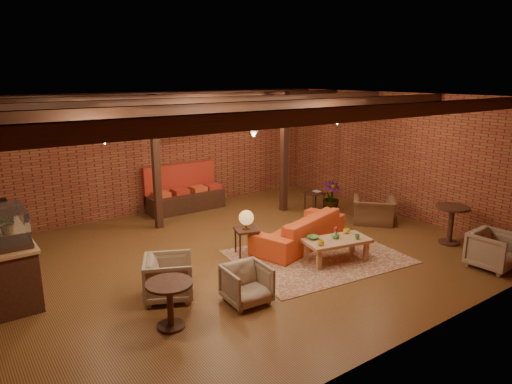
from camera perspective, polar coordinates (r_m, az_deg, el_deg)
floor at (r=9.54m, az=-2.26°, el=-7.90°), size 10.00×10.00×0.00m
ceiling at (r=8.84m, az=-2.47°, el=11.67°), size 10.00×8.00×0.02m
wall_back at (r=12.54m, az=-12.41°, el=4.81°), size 10.00×0.02×3.20m
wall_front at (r=6.22m, az=18.24°, el=-5.31°), size 10.00×0.02×3.20m
wall_right at (r=12.45m, az=17.38°, el=4.42°), size 0.02×8.00×3.20m
ceiling_beams at (r=8.84m, az=-2.46°, el=10.89°), size 9.80×6.40×0.22m
ceiling_pipe at (r=10.23m, az=-7.40°, el=9.98°), size 9.60×0.12×0.12m
post_left at (r=11.04m, az=-12.40°, el=3.53°), size 0.16×0.16×3.20m
post_right at (r=12.26m, az=3.55°, el=4.91°), size 0.16×0.16×3.20m
service_counter at (r=8.90m, az=-29.04°, el=-5.96°), size 0.80×2.50×1.60m
plant_counter at (r=8.98m, az=-28.89°, el=-2.95°), size 0.35×0.39×0.30m
banquette at (r=12.61m, az=-8.83°, el=-0.08°), size 2.10×0.70×1.00m
service_sign at (r=11.88m, az=-8.19°, el=8.14°), size 0.86×0.06×0.30m
ceiling_spotlights at (r=8.86m, az=-2.45°, el=9.47°), size 6.40×4.40×0.28m
rug at (r=9.53m, az=7.69°, el=-8.01°), size 3.56×2.88×0.01m
sofa at (r=10.02m, az=5.44°, el=-4.67°), size 2.61×1.61×0.71m
coffee_table at (r=9.27m, az=9.97°, el=-6.13°), size 1.43×0.91×0.70m
side_table_lamp at (r=9.31m, az=-1.22°, el=-3.66°), size 0.58×0.58×0.96m
round_table_left at (r=6.93m, az=-10.73°, el=-12.78°), size 0.69×0.69×0.72m
armchair_a at (r=7.81m, az=-10.85°, el=-10.23°), size 0.99×1.01×0.80m
armchair_b at (r=7.55m, az=-1.17°, el=-11.24°), size 0.72×0.68×0.70m
armchair_right at (r=11.76m, az=14.53°, el=-1.76°), size 1.16×1.18×0.88m
side_table_book at (r=12.59m, az=7.32°, el=-0.19°), size 0.50×0.50×0.53m
round_table_right at (r=10.86m, az=23.23°, el=-3.09°), size 0.73×0.73×0.86m
armchair_far at (r=9.91m, az=27.53°, el=-6.29°), size 0.81×0.77×0.79m
plant_tall at (r=12.32m, az=9.51°, el=3.10°), size 1.76×1.76×2.49m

